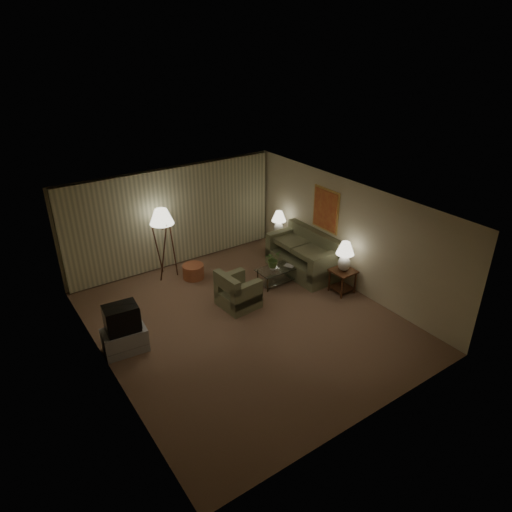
{
  "coord_description": "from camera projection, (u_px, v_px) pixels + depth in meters",
  "views": [
    {
      "loc": [
        -4.57,
        -7.07,
        5.86
      ],
      "look_at": [
        0.7,
        0.6,
        1.17
      ],
      "focal_mm": 32.0,
      "sensor_mm": 36.0,
      "label": 1
    }
  ],
  "objects": [
    {
      "name": "tv_cabinet",
      "position": [
        125.0,
        340.0,
        9.13
      ],
      "size": [
        0.95,
        0.7,
        0.5
      ],
      "primitive_type": "cube",
      "rotation": [
        0.0,
        0.0,
        -0.1
      ],
      "color": "#9E9EA1",
      "rests_on": "ground"
    },
    {
      "name": "ground",
      "position": [
        245.0,
        321.0,
        10.16
      ],
      "size": [
        7.0,
        7.0,
        0.0
      ],
      "primitive_type": "plane",
      "color": "brown",
      "rests_on": "ground"
    },
    {
      "name": "side_table_far",
      "position": [
        278.0,
        241.0,
        13.01
      ],
      "size": [
        0.52,
        0.43,
        0.6
      ],
      "color": "#391F0F",
      "rests_on": "ground"
    },
    {
      "name": "coffee_table",
      "position": [
        277.0,
        273.0,
        11.54
      ],
      "size": [
        1.04,
        0.57,
        0.41
      ],
      "color": "silver",
      "rests_on": "ground"
    },
    {
      "name": "table_lamp_near",
      "position": [
        345.0,
        254.0,
        10.81
      ],
      "size": [
        0.44,
        0.44,
        0.75
      ],
      "color": "white",
      "rests_on": "side_table_near"
    },
    {
      "name": "table_lamp_far",
      "position": [
        279.0,
        221.0,
        12.74
      ],
      "size": [
        0.4,
        0.4,
        0.7
      ],
      "color": "white",
      "rests_on": "side_table_far"
    },
    {
      "name": "floor_lamp",
      "position": [
        164.0,
        242.0,
        11.57
      ],
      "size": [
        0.6,
        0.6,
        1.86
      ],
      "color": "#391F0F",
      "rests_on": "ground"
    },
    {
      "name": "flowers",
      "position": [
        273.0,
        257.0,
        11.24
      ],
      "size": [
        0.46,
        0.43,
        0.42
      ],
      "primitive_type": "imported",
      "rotation": [
        0.0,
        0.0,
        0.3
      ],
      "color": "#537835",
      "rests_on": "vase"
    },
    {
      "name": "side_table_near",
      "position": [
        343.0,
        277.0,
        11.09
      ],
      "size": [
        0.54,
        0.54,
        0.6
      ],
      "color": "#391F0F",
      "rests_on": "ground"
    },
    {
      "name": "vase",
      "position": [
        273.0,
        267.0,
        11.37
      ],
      "size": [
        0.18,
        0.18,
        0.16
      ],
      "primitive_type": "imported",
      "rotation": [
        0.0,
        0.0,
        -0.24
      ],
      "color": "white",
      "rests_on": "coffee_table"
    },
    {
      "name": "armchair",
      "position": [
        238.0,
        292.0,
        10.57
      ],
      "size": [
        0.96,
        0.92,
        0.71
      ],
      "rotation": [
        0.0,
        0.0,
        1.65
      ],
      "color": "#707351",
      "rests_on": "ground"
    },
    {
      "name": "crt_tv",
      "position": [
        121.0,
        318.0,
        8.89
      ],
      "size": [
        0.73,
        0.58,
        0.55
      ],
      "primitive_type": "cube",
      "rotation": [
        0.0,
        0.0,
        -0.1
      ],
      "color": "black",
      "rests_on": "tv_cabinet"
    },
    {
      "name": "sofa",
      "position": [
        302.0,
        257.0,
        12.0
      ],
      "size": [
        1.99,
        1.01,
        0.88
      ],
      "rotation": [
        0.0,
        0.0,
        -1.58
      ],
      "color": "#707351",
      "rests_on": "ground"
    },
    {
      "name": "book",
      "position": [
        288.0,
        267.0,
        11.53
      ],
      "size": [
        0.27,
        0.3,
        0.02
      ],
      "primitive_type": "imported",
      "rotation": [
        0.0,
        0.0,
        0.46
      ],
      "color": "olive",
      "rests_on": "coffee_table"
    },
    {
      "name": "room_shell",
      "position": [
        209.0,
        227.0,
        10.49
      ],
      "size": [
        6.04,
        7.02,
        2.72
      ],
      "color": "beige",
      "rests_on": "ground"
    },
    {
      "name": "ottoman",
      "position": [
        193.0,
        271.0,
        11.83
      ],
      "size": [
        0.69,
        0.69,
        0.37
      ],
      "primitive_type": "cylinder",
      "rotation": [
        0.0,
        0.0,
        -0.3
      ],
      "color": "#AF553B",
      "rests_on": "ground"
    }
  ]
}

